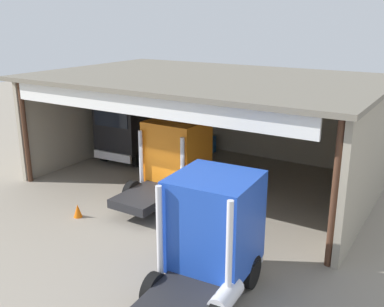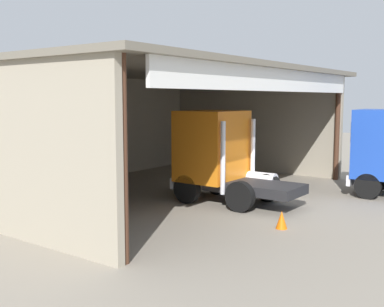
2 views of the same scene
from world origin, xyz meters
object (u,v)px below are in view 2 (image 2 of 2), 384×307
(truck_black_left_bay, at_px, (53,159))
(oil_drum, at_px, (39,183))
(tool_cart, at_px, (56,179))
(truck_orange_center_bay, at_px, (219,155))
(traffic_cone, at_px, (282,220))

(truck_black_left_bay, distance_m, oil_drum, 4.32)
(truck_black_left_bay, bearing_deg, tool_cart, -131.70)
(truck_orange_center_bay, height_order, tool_cart, truck_orange_center_bay)
(truck_orange_center_bay, bearing_deg, traffic_cone, -120.27)
(truck_black_left_bay, relative_size, tool_cart, 5.16)
(oil_drum, height_order, tool_cart, tool_cart)
(truck_black_left_bay, distance_m, traffic_cone, 7.90)
(truck_orange_center_bay, xyz_separation_m, tool_cart, (-2.35, 7.06, -1.33))
(truck_black_left_bay, relative_size, oil_drum, 5.56)
(truck_black_left_bay, relative_size, traffic_cone, 9.21)
(truck_orange_center_bay, distance_m, traffic_cone, 4.64)
(truck_black_left_bay, xyz_separation_m, tool_cart, (2.97, 3.76, -1.45))
(oil_drum, relative_size, tool_cart, 0.93)
(truck_orange_center_bay, xyz_separation_m, traffic_cone, (-2.22, -3.77, -1.55))
(truck_black_left_bay, distance_m, tool_cart, 5.01)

